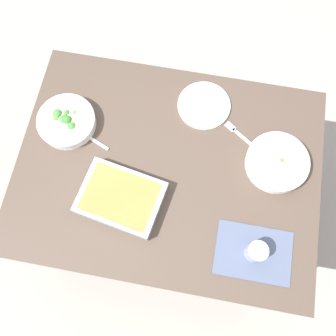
{
  "coord_description": "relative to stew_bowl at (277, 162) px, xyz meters",
  "views": [
    {
      "loc": [
        0.08,
        -0.44,
        2.1
      ],
      "look_at": [
        0.0,
        0.0,
        0.74
      ],
      "focal_mm": 38.82,
      "sensor_mm": 36.0,
      "label": 1
    }
  ],
  "objects": [
    {
      "name": "spoon_by_stew",
      "position": [
        -0.03,
        0.03,
        -0.03
      ],
      "size": [
        0.12,
        0.15,
        0.01
      ],
      "color": "silver",
      "rests_on": "dining_table"
    },
    {
      "name": "baking_dish",
      "position": [
        -0.56,
        -0.25,
        0.0
      ],
      "size": [
        0.33,
        0.27,
        0.06
      ],
      "color": "silver",
      "rests_on": "dining_table"
    },
    {
      "name": "drink_cup",
      "position": [
        -0.05,
        -0.35,
        0.01
      ],
      "size": [
        0.07,
        0.07,
        0.08
      ],
      "color": "#B2BCC6",
      "rests_on": "dining_table"
    },
    {
      "name": "placemat",
      "position": [
        -0.05,
        -0.35,
        -0.03
      ],
      "size": [
        0.28,
        0.2,
        0.0
      ],
      "primitive_type": "cube",
      "rotation": [
        0.0,
        0.0,
        0.0
      ],
      "color": "#4C5670",
      "rests_on": "dining_table"
    },
    {
      "name": "ground_plane",
      "position": [
        -0.41,
        -0.09,
        -0.77
      ],
      "size": [
        6.0,
        6.0,
        0.0
      ],
      "primitive_type": "plane",
      "color": "#9E9389"
    },
    {
      "name": "side_plate",
      "position": [
        -0.32,
        0.21,
        -0.03
      ],
      "size": [
        0.22,
        0.22,
        0.01
      ],
      "primitive_type": "cylinder",
      "color": "white",
      "rests_on": "dining_table"
    },
    {
      "name": "dining_table",
      "position": [
        -0.41,
        -0.09,
        -0.12
      ],
      "size": [
        1.2,
        0.9,
        0.74
      ],
      "color": "#4C3D33",
      "rests_on": "ground_plane"
    },
    {
      "name": "fork_on_table",
      "position": [
        -0.15,
        0.1,
        -0.03
      ],
      "size": [
        0.16,
        0.11,
        0.01
      ],
      "color": "silver",
      "rests_on": "dining_table"
    },
    {
      "name": "spoon_by_broccoli",
      "position": [
        -0.77,
        -0.01,
        -0.03
      ],
      "size": [
        0.17,
        0.09,
        0.01
      ],
      "color": "silver",
      "rests_on": "dining_table"
    },
    {
      "name": "stew_bowl",
      "position": [
        0.0,
        0.0,
        0.0
      ],
      "size": [
        0.24,
        0.24,
        0.06
      ],
      "color": "white",
      "rests_on": "dining_table"
    },
    {
      "name": "broccoli_bowl",
      "position": [
        -0.85,
        0.02,
        -0.0
      ],
      "size": [
        0.24,
        0.24,
        0.07
      ],
      "color": "white",
      "rests_on": "dining_table"
    }
  ]
}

